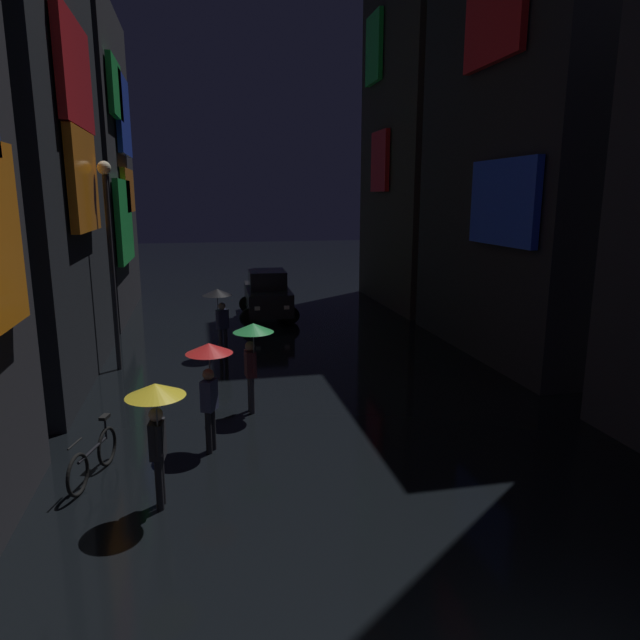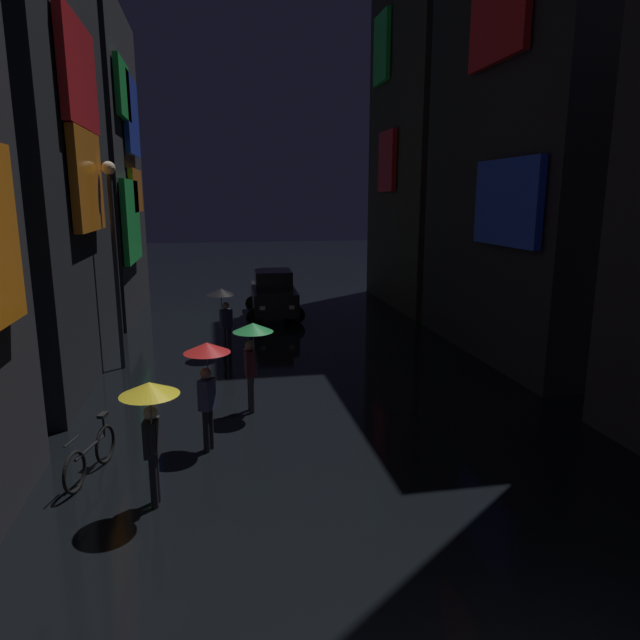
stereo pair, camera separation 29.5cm
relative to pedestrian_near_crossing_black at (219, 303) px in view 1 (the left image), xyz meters
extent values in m
cube|color=orange|center=(-3.25, -1.91, 3.55)|extent=(0.20, 2.99, 2.45)
cube|color=red|center=(-3.25, -1.86, 6.05)|extent=(0.20, 3.47, 2.51)
cube|color=black|center=(-5.40, 7.77, 4.39)|extent=(4.00, 8.15, 12.13)
cube|color=#26E54C|center=(-3.25, 5.75, 2.26)|extent=(0.20, 3.79, 3.08)
cube|color=orange|center=(-3.25, 7.74, 3.41)|extent=(0.20, 2.91, 1.72)
cube|color=#264CF9|center=(-3.25, 7.87, 6.34)|extent=(0.20, 3.33, 3.07)
cube|color=#26E54C|center=(-3.25, 5.79, 7.01)|extent=(0.20, 2.65, 2.04)
cube|color=black|center=(9.60, -1.12, 5.15)|extent=(4.00, 8.37, 13.64)
cube|color=#264CF9|center=(7.45, -3.17, 3.02)|extent=(0.20, 3.25, 2.26)
cube|color=red|center=(7.45, -2.09, 7.73)|extent=(0.20, 3.05, 2.10)
cube|color=#2D2826|center=(9.60, 7.39, 9.29)|extent=(4.00, 7.39, 21.93)
cube|color=red|center=(7.45, 7.52, 4.68)|extent=(0.20, 2.03, 2.59)
cube|color=#26E54C|center=(7.45, 8.71, 9.56)|extent=(0.20, 1.95, 2.89)
cylinder|color=#2D2D38|center=(0.16, 0.14, -1.24)|extent=(0.12, 0.12, 0.85)
cylinder|color=#2D2D38|center=(0.01, 0.05, -1.24)|extent=(0.12, 0.12, 0.85)
cube|color=#333859|center=(0.09, 0.09, -0.52)|extent=(0.40, 0.36, 0.60)
sphere|color=tan|center=(0.09, 0.09, -0.11)|extent=(0.22, 0.22, 0.22)
cylinder|color=#333859|center=(-0.04, -0.04, -0.47)|extent=(0.09, 0.09, 0.50)
cylinder|color=slate|center=(-0.04, -0.04, -0.13)|extent=(0.02, 0.02, 0.77)
cone|color=black|center=(-0.04, -0.04, 0.35)|extent=(0.90, 0.90, 0.20)
cylinder|color=black|center=(-1.29, -8.60, -1.24)|extent=(0.12, 0.12, 0.85)
cylinder|color=black|center=(-1.31, -8.78, -1.24)|extent=(0.12, 0.12, 0.85)
cube|color=black|center=(-1.30, -8.69, -0.52)|extent=(0.25, 0.36, 0.60)
sphere|color=beige|center=(-1.30, -8.69, -0.11)|extent=(0.22, 0.22, 0.22)
cylinder|color=black|center=(-1.27, -8.87, -0.47)|extent=(0.09, 0.09, 0.50)
cylinder|color=slate|center=(-1.27, -8.87, -0.13)|extent=(0.02, 0.02, 0.77)
cone|color=yellow|center=(-1.27, -8.87, 0.35)|extent=(0.90, 0.90, 0.20)
cylinder|color=black|center=(-0.51, -6.88, -1.24)|extent=(0.12, 0.12, 0.85)
cylinder|color=black|center=(-0.43, -6.72, -1.24)|extent=(0.12, 0.12, 0.85)
cube|color=#333859|center=(-0.47, -6.80, -0.52)|extent=(0.35, 0.40, 0.60)
sphere|color=#9E7051|center=(-0.47, -6.80, -0.11)|extent=(0.22, 0.22, 0.22)
cylinder|color=#333859|center=(-0.43, -6.62, -0.47)|extent=(0.09, 0.09, 0.50)
cylinder|color=slate|center=(-0.43, -6.62, -0.13)|extent=(0.02, 0.02, 0.77)
cone|color=red|center=(-0.43, -6.62, 0.35)|extent=(0.90, 0.90, 0.20)
cylinder|color=#2D2D38|center=(0.48, -4.79, -1.24)|extent=(0.12, 0.12, 0.85)
cylinder|color=#2D2D38|center=(0.50, -4.97, -1.24)|extent=(0.12, 0.12, 0.85)
cube|color=#4C1E23|center=(0.49, -4.88, -0.52)|extent=(0.26, 0.36, 0.60)
sphere|color=#9E7051|center=(0.49, -4.88, -0.11)|extent=(0.22, 0.22, 0.22)
cylinder|color=#4C1E23|center=(0.56, -5.05, -0.47)|extent=(0.09, 0.09, 0.50)
cylinder|color=slate|center=(0.56, -5.05, -0.13)|extent=(0.02, 0.02, 0.77)
cone|color=green|center=(0.56, -5.05, 0.35)|extent=(0.90, 0.90, 0.20)
torus|color=black|center=(-2.65, -8.03, -1.31)|extent=(0.26, 0.71, 0.72)
torus|color=black|center=(-2.35, -6.97, -1.31)|extent=(0.26, 0.71, 0.72)
cylinder|color=black|center=(-2.50, -7.50, -1.13)|extent=(0.33, 0.97, 0.05)
cylinder|color=black|center=(-2.35, -6.97, -0.96)|extent=(0.04, 0.04, 0.40)
cube|color=black|center=(-2.35, -6.97, -0.74)|extent=(0.18, 0.26, 0.06)
cylinder|color=black|center=(-2.65, -8.03, -0.76)|extent=(0.15, 0.44, 0.03)
cube|color=black|center=(2.14, 5.58, -0.90)|extent=(1.86, 4.16, 0.90)
cube|color=black|center=(2.14, 5.58, -0.10)|extent=(1.52, 1.90, 0.70)
cylinder|color=black|center=(2.90, 4.22, -1.35)|extent=(0.65, 0.25, 0.64)
cylinder|color=black|center=(1.28, 4.28, -1.35)|extent=(0.65, 0.25, 0.64)
cylinder|color=black|center=(3.00, 6.88, -1.35)|extent=(0.65, 0.25, 0.64)
cylinder|color=black|center=(1.39, 6.94, -1.35)|extent=(0.65, 0.25, 0.64)
cube|color=white|center=(2.61, 3.49, -0.90)|extent=(0.20, 0.07, 0.14)
cube|color=white|center=(1.51, 3.53, -0.90)|extent=(0.20, 0.07, 0.14)
cylinder|color=#2D2D33|center=(-2.90, -0.79, 1.04)|extent=(0.14, 0.14, 5.41)
sphere|color=#F9EFCC|center=(-2.90, -0.79, 3.92)|extent=(0.36, 0.36, 0.36)
camera|label=1|loc=(-0.56, -17.29, 3.17)|focal=32.00mm
camera|label=2|loc=(-0.27, -17.35, 3.17)|focal=32.00mm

